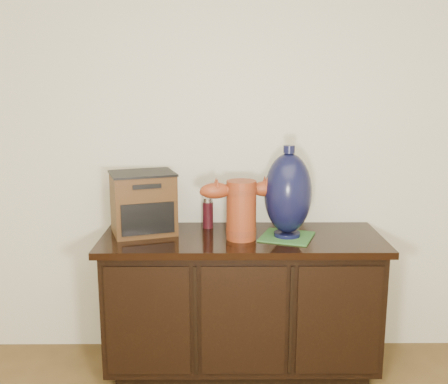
{
  "coord_description": "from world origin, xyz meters",
  "views": [
    {
      "loc": [
        -0.11,
        -0.39,
        1.54
      ],
      "look_at": [
        -0.09,
        2.18,
        1.0
      ],
      "focal_mm": 42.0,
      "sensor_mm": 36.0,
      "label": 1
    }
  ],
  "objects_px": {
    "lamp_base": "(288,194)",
    "spray_can": "(208,213)",
    "sideboard": "(241,302)",
    "terracotta_vessel": "(241,206)",
    "tv_radio": "(143,203)"
  },
  "relations": [
    {
      "from": "lamp_base",
      "to": "spray_can",
      "type": "height_order",
      "value": "lamp_base"
    },
    {
      "from": "sideboard",
      "to": "terracotta_vessel",
      "type": "relative_size",
      "value": 3.4
    },
    {
      "from": "lamp_base",
      "to": "terracotta_vessel",
      "type": "bearing_deg",
      "value": -173.83
    },
    {
      "from": "sideboard",
      "to": "tv_radio",
      "type": "height_order",
      "value": "tv_radio"
    },
    {
      "from": "sideboard",
      "to": "lamp_base",
      "type": "height_order",
      "value": "lamp_base"
    },
    {
      "from": "sideboard",
      "to": "terracotta_vessel",
      "type": "height_order",
      "value": "terracotta_vessel"
    },
    {
      "from": "lamp_base",
      "to": "sideboard",
      "type": "bearing_deg",
      "value": 175.0
    },
    {
      "from": "lamp_base",
      "to": "spray_can",
      "type": "relative_size",
      "value": 2.79
    },
    {
      "from": "terracotta_vessel",
      "to": "tv_radio",
      "type": "xyz_separation_m",
      "value": [
        -0.51,
        0.11,
        -0.01
      ]
    },
    {
      "from": "sideboard",
      "to": "tv_radio",
      "type": "relative_size",
      "value": 3.73
    },
    {
      "from": "tv_radio",
      "to": "spray_can",
      "type": "height_order",
      "value": "tv_radio"
    },
    {
      "from": "terracotta_vessel",
      "to": "tv_radio",
      "type": "bearing_deg",
      "value": 156.84
    },
    {
      "from": "sideboard",
      "to": "lamp_base",
      "type": "relative_size",
      "value": 3.11
    },
    {
      "from": "tv_radio",
      "to": "lamp_base",
      "type": "relative_size",
      "value": 0.83
    },
    {
      "from": "tv_radio",
      "to": "lamp_base",
      "type": "bearing_deg",
      "value": -25.02
    }
  ]
}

